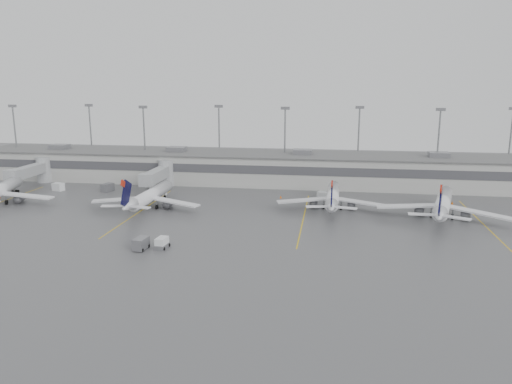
# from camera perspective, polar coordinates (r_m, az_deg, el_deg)

# --- Properties ---
(ground) EXTENTS (260.00, 260.00, 0.00)m
(ground) POSITION_cam_1_polar(r_m,az_deg,el_deg) (82.91, -7.80, -6.78)
(ground) COLOR #505053
(ground) RESTS_ON ground
(terminal) EXTENTS (152.00, 17.00, 9.45)m
(terminal) POSITION_cam_1_polar(r_m,az_deg,el_deg) (136.78, -0.99, 2.83)
(terminal) COLOR #ADADA8
(terminal) RESTS_ON ground
(light_masts) EXTENTS (142.40, 8.00, 20.60)m
(light_masts) POSITION_cam_1_polar(r_m,az_deg,el_deg) (141.33, -0.60, 6.36)
(light_masts) COLOR gray
(light_masts) RESTS_ON ground
(jet_bridge_left) EXTENTS (4.00, 17.20, 7.00)m
(jet_bridge_left) POSITION_cam_1_polar(r_m,az_deg,el_deg) (145.71, -23.93, 2.22)
(jet_bridge_left) COLOR #949699
(jet_bridge_left) RESTS_ON ground
(jet_bridge_right) EXTENTS (4.00, 17.20, 7.00)m
(jet_bridge_right) POSITION_cam_1_polar(r_m,az_deg,el_deg) (130.28, -10.83, 1.98)
(jet_bridge_right) COLOR #949699
(jet_bridge_right) RESTS_ON ground
(stand_markings) EXTENTS (105.25, 40.00, 0.01)m
(stand_markings) POSITION_cam_1_polar(r_m,az_deg,el_deg) (105.09, -4.11, -2.52)
(stand_markings) COLOR #E1B30D
(stand_markings) RESTS_ON ground
(jet_mid_left) EXTENTS (24.47, 27.44, 8.87)m
(jet_mid_left) POSITION_cam_1_polar(r_m,az_deg,el_deg) (111.44, -12.14, -0.44)
(jet_mid_left) COLOR white
(jet_mid_left) RESTS_ON ground
(jet_mid_right) EXTENTS (24.21, 27.13, 8.78)m
(jet_mid_right) POSITION_cam_1_polar(r_m,az_deg,el_deg) (109.73, 8.75, -0.52)
(jet_mid_right) COLOR white
(jet_mid_right) RESTS_ON ground
(jet_far_right) EXTENTS (25.42, 28.85, 9.51)m
(jet_far_right) POSITION_cam_1_polar(r_m,az_deg,el_deg) (108.08, 20.56, -1.27)
(jet_far_right) COLOR white
(jet_far_right) RESTS_ON ground
(baggage_tug) EXTENTS (2.13, 3.04, 1.85)m
(baggage_tug) POSITION_cam_1_polar(r_m,az_deg,el_deg) (85.10, -10.70, -5.86)
(baggage_tug) COLOR white
(baggage_tug) RESTS_ON ground
(baggage_cart) EXTENTS (2.09, 3.27, 2.00)m
(baggage_cart) POSITION_cam_1_polar(r_m,az_deg,el_deg) (85.04, -13.02, -5.75)
(baggage_cart) COLOR slate
(baggage_cart) RESTS_ON ground
(gse_uld_a) EXTENTS (3.15, 2.53, 1.94)m
(gse_uld_a) POSITION_cam_1_polar(r_m,az_deg,el_deg) (136.62, -21.66, 0.55)
(gse_uld_a) COLOR white
(gse_uld_a) RESTS_ON ground
(gse_uld_b) EXTENTS (2.56, 1.80, 1.74)m
(gse_uld_b) POSITION_cam_1_polar(r_m,az_deg,el_deg) (124.30, -10.76, 0.06)
(gse_uld_b) COLOR white
(gse_uld_b) RESTS_ON ground
(gse_uld_c) EXTENTS (2.97, 2.53, 1.78)m
(gse_uld_c) POSITION_cam_1_polar(r_m,az_deg,el_deg) (118.60, 7.67, -0.42)
(gse_uld_c) COLOR white
(gse_uld_c) RESTS_ON ground
(gse_loader) EXTENTS (2.77, 3.60, 1.99)m
(gse_loader) POSITION_cam_1_polar(r_m,az_deg,el_deg) (131.59, -16.62, 0.50)
(gse_loader) COLOR slate
(gse_loader) RESTS_ON ground
(cone_a) EXTENTS (0.47, 0.47, 0.75)m
(cone_a) POSITION_cam_1_polar(r_m,az_deg,el_deg) (133.53, -27.25, -0.48)
(cone_a) COLOR #F76405
(cone_a) RESTS_ON ground
(cone_b) EXTENTS (0.46, 0.46, 0.74)m
(cone_b) POSITION_cam_1_polar(r_m,az_deg,el_deg) (127.86, -14.31, 0.01)
(cone_b) COLOR #F76405
(cone_b) RESTS_ON ground
(cone_c) EXTENTS (0.45, 0.45, 0.71)m
(cone_c) POSITION_cam_1_polar(r_m,az_deg,el_deg) (118.86, 2.84, -0.55)
(cone_c) COLOR #F76405
(cone_c) RESTS_ON ground
(cone_d) EXTENTS (0.50, 0.50, 0.79)m
(cone_d) POSITION_cam_1_polar(r_m,az_deg,el_deg) (121.34, 21.51, -1.14)
(cone_d) COLOR #F76405
(cone_d) RESTS_ON ground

